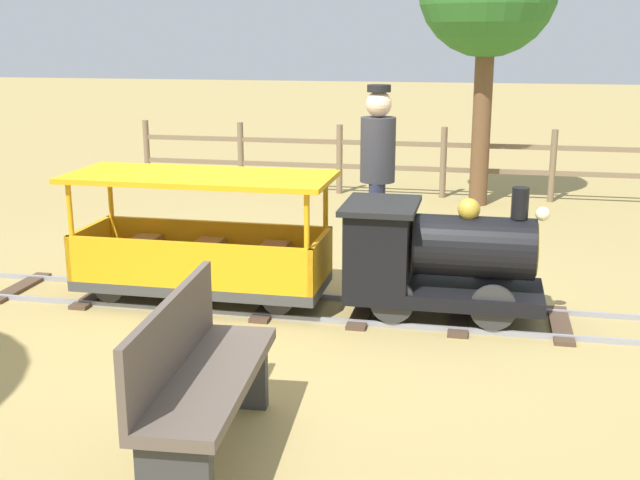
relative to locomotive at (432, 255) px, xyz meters
The scene contains 7 objects.
ground_plane 1.16m from the locomotive, 90.00° to the right, with size 60.00×60.00×0.00m, color #A38C51.
track 0.97m from the locomotive, 90.00° to the right, with size 0.76×5.70×0.04m.
locomotive is the anchor object (origin of this frame).
passenger_car 1.75m from the locomotive, 90.00° to the right, with size 0.82×2.00×0.97m.
conductor_person 1.34m from the locomotive, 153.65° to the right, with size 0.30×0.30×1.62m.
park_bench 2.44m from the locomotive, 22.98° to the right, with size 1.32×0.49×0.82m.
fence_section 4.64m from the locomotive, 169.43° to the right, with size 0.08×6.78×0.90m.
Camera 1 is at (5.63, 1.41, 2.03)m, focal length 45.00 mm.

